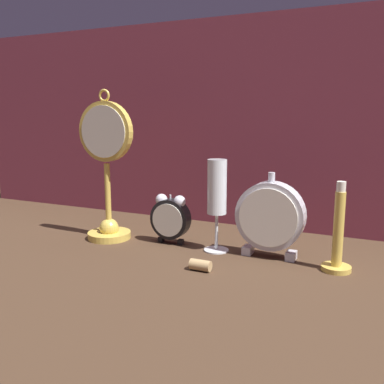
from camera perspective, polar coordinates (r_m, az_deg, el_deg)
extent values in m
plane|color=#422D1E|center=(0.92, -2.10, -8.88)|extent=(4.00, 4.00, 0.00)
cube|color=brown|center=(1.17, 5.10, 9.02)|extent=(1.76, 0.01, 0.55)
cylinder|color=gold|center=(1.08, -10.96, -5.65)|extent=(0.11, 0.11, 0.02)
sphere|color=gold|center=(1.08, -11.00, -4.73)|extent=(0.05, 0.05, 0.05)
cylinder|color=gold|center=(1.06, -11.14, -0.82)|extent=(0.01, 0.01, 0.17)
cylinder|color=gold|center=(1.04, -11.45, 7.91)|extent=(0.14, 0.02, 0.14)
cylinder|color=beige|center=(1.04, -11.78, 7.88)|extent=(0.12, 0.00, 0.12)
torus|color=gold|center=(1.04, -11.62, 12.50)|extent=(0.03, 0.01, 0.03)
cube|color=black|center=(1.04, -4.13, -6.29)|extent=(0.01, 0.01, 0.01)
cube|color=black|center=(1.02, -1.53, -6.67)|extent=(0.01, 0.01, 0.01)
cylinder|color=black|center=(1.01, -2.87, -3.58)|extent=(0.10, 0.03, 0.10)
cylinder|color=beige|center=(1.00, -3.31, -3.79)|extent=(0.08, 0.00, 0.08)
sphere|color=silver|center=(1.02, -4.09, -1.04)|extent=(0.03, 0.03, 0.03)
sphere|color=silver|center=(0.99, -1.68, -1.27)|extent=(0.03, 0.03, 0.03)
cylinder|color=silver|center=(1.00, -2.90, -0.83)|extent=(0.00, 0.00, 0.02)
cube|color=silver|center=(0.96, 7.46, -7.66)|extent=(0.02, 0.03, 0.02)
cube|color=silver|center=(0.94, 13.08, -8.29)|extent=(0.02, 0.03, 0.02)
cylinder|color=silver|center=(0.92, 10.40, -3.14)|extent=(0.15, 0.04, 0.15)
cylinder|color=silver|center=(0.90, 10.07, -3.43)|extent=(0.12, 0.00, 0.12)
cylinder|color=silver|center=(0.91, 10.57, 1.97)|extent=(0.01, 0.01, 0.02)
cylinder|color=silver|center=(0.97, 3.26, -7.65)|extent=(0.06, 0.06, 0.01)
cylinder|color=silver|center=(0.96, 3.29, -5.21)|extent=(0.01, 0.01, 0.08)
cylinder|color=white|center=(0.94, 3.35, 0.70)|extent=(0.04, 0.04, 0.12)
cylinder|color=#DBC675|center=(0.94, 3.34, -0.57)|extent=(0.04, 0.04, 0.08)
cylinder|color=gold|center=(0.90, 18.64, -9.59)|extent=(0.06, 0.06, 0.01)
cylinder|color=gold|center=(0.88, 18.94, -4.73)|extent=(0.02, 0.02, 0.15)
cylinder|color=silver|center=(0.86, 19.27, 0.68)|extent=(0.02, 0.02, 0.02)
cylinder|color=tan|center=(0.85, 1.13, -9.73)|extent=(0.04, 0.02, 0.02)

